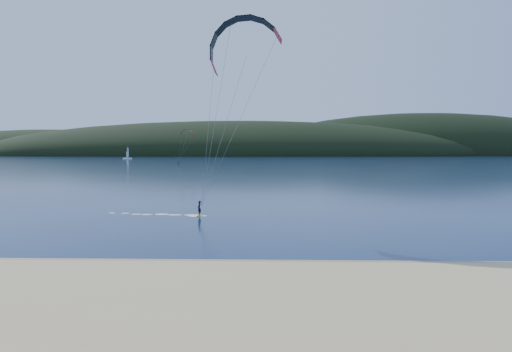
% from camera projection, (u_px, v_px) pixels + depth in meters
% --- Properties ---
extents(ground, '(1800.00, 1800.00, 0.00)m').
position_uv_depth(ground, '(211.00, 289.00, 22.82)').
color(ground, '#061631').
rests_on(ground, ground).
extents(wet_sand, '(220.00, 2.50, 0.10)m').
position_uv_depth(wet_sand, '(220.00, 265.00, 27.31)').
color(wet_sand, '#8A7950').
rests_on(wet_sand, ground).
extents(headland, '(1200.00, 310.00, 140.00)m').
position_uv_depth(headland, '(268.00, 156.00, 766.75)').
color(headland, black).
rests_on(headland, ground).
extents(kitesurfer_near, '(19.63, 9.63, 18.30)m').
position_uv_depth(kitesurfer_near, '(242.00, 63.00, 41.21)').
color(kitesurfer_near, gold).
rests_on(kitesurfer_near, ground).
extents(kitesurfer_far, '(9.05, 7.49, 16.10)m').
position_uv_depth(kitesurfer_far, '(187.00, 136.00, 219.39)').
color(kitesurfer_far, gold).
rests_on(kitesurfer_far, ground).
extents(sailboat, '(8.52, 5.38, 11.94)m').
position_uv_depth(sailboat, '(127.00, 158.00, 425.92)').
color(sailboat, white).
rests_on(sailboat, ground).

